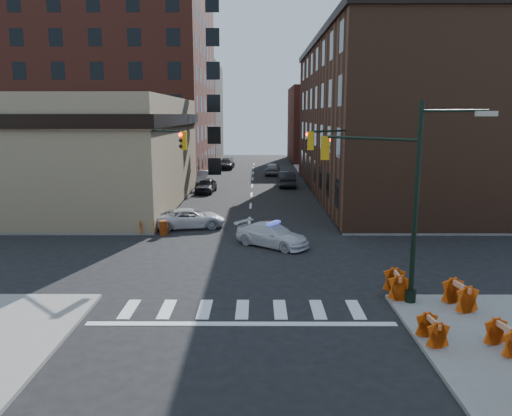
{
  "coord_description": "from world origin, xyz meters",
  "views": [
    {
      "loc": [
        0.61,
        -25.5,
        7.63
      ],
      "look_at": [
        0.51,
        3.34,
        2.2
      ],
      "focal_mm": 35.0,
      "sensor_mm": 36.0,
      "label": 1
    }
  ],
  "objects_px": {
    "parked_car_enear": "(286,179)",
    "barricade_se_a": "(397,285)",
    "pedestrian_b": "(76,213)",
    "barrel_bank": "(163,228)",
    "parked_car_wnear": "(206,186)",
    "pickup": "(190,218)",
    "pedestrian_a": "(131,219)",
    "police_car": "(272,235)",
    "barrel_road": "(269,229)",
    "barricade_nw_a": "(147,226)",
    "parked_car_wfar": "(203,177)"
  },
  "relations": [
    {
      "from": "parked_car_wnear",
      "to": "parked_car_enear",
      "type": "xyz_separation_m",
      "value": [
        8.19,
        4.26,
        0.1
      ]
    },
    {
      "from": "pedestrian_a",
      "to": "barrel_bank",
      "type": "bearing_deg",
      "value": 10.55
    },
    {
      "from": "police_car",
      "to": "pedestrian_b",
      "type": "xyz_separation_m",
      "value": [
        -13.32,
        4.95,
        0.3
      ]
    },
    {
      "from": "parked_car_wfar",
      "to": "barrel_bank",
      "type": "xyz_separation_m",
      "value": [
        0.06,
        -23.85,
        -0.26
      ]
    },
    {
      "from": "parked_car_enear",
      "to": "barricade_nw_a",
      "type": "relative_size",
      "value": 4.46
    },
    {
      "from": "pickup",
      "to": "parked_car_wfar",
      "type": "relative_size",
      "value": 1.07
    },
    {
      "from": "barrel_road",
      "to": "barricade_se_a",
      "type": "height_order",
      "value": "barricade_se_a"
    },
    {
      "from": "pickup",
      "to": "pedestrian_a",
      "type": "bearing_deg",
      "value": 103.13
    },
    {
      "from": "barrel_road",
      "to": "barricade_nw_a",
      "type": "bearing_deg",
      "value": 176.35
    },
    {
      "from": "parked_car_wfar",
      "to": "barrel_road",
      "type": "height_order",
      "value": "parked_car_wfar"
    },
    {
      "from": "pedestrian_a",
      "to": "parked_car_wfar",
      "type": "bearing_deg",
      "value": 105.96
    },
    {
      "from": "police_car",
      "to": "parked_car_wfar",
      "type": "relative_size",
      "value": 1.03
    },
    {
      "from": "parked_car_wnear",
      "to": "barrel_bank",
      "type": "distance_m",
      "value": 17.7
    },
    {
      "from": "pedestrian_a",
      "to": "barrel_road",
      "type": "relative_size",
      "value": 1.67
    },
    {
      "from": "pedestrian_b",
      "to": "barrel_bank",
      "type": "relative_size",
      "value": 1.72
    },
    {
      "from": "barrel_bank",
      "to": "barricade_nw_a",
      "type": "height_order",
      "value": "barricade_nw_a"
    },
    {
      "from": "barricade_nw_a",
      "to": "police_car",
      "type": "bearing_deg",
      "value": -31.34
    },
    {
      "from": "pickup",
      "to": "parked_car_wnear",
      "type": "distance_m",
      "value": 15.56
    },
    {
      "from": "barrel_road",
      "to": "pedestrian_b",
      "type": "bearing_deg",
      "value": 168.61
    },
    {
      "from": "parked_car_wfar",
      "to": "barricade_nw_a",
      "type": "xyz_separation_m",
      "value": [
        -1.0,
        -23.75,
        -0.17
      ]
    },
    {
      "from": "parked_car_enear",
      "to": "barricade_nw_a",
      "type": "distance_m",
      "value": 24.1
    },
    {
      "from": "parked_car_wfar",
      "to": "pedestrian_a",
      "type": "height_order",
      "value": "pedestrian_a"
    },
    {
      "from": "parked_car_enear",
      "to": "pedestrian_a",
      "type": "xyz_separation_m",
      "value": [
        -11.28,
        -21.53,
        0.16
      ]
    },
    {
      "from": "police_car",
      "to": "barricade_nw_a",
      "type": "xyz_separation_m",
      "value": [
        -7.96,
        2.8,
        -0.1
      ]
    },
    {
      "from": "pedestrian_b",
      "to": "barricade_nw_a",
      "type": "bearing_deg",
      "value": -23.24
    },
    {
      "from": "police_car",
      "to": "barrel_bank",
      "type": "relative_size",
      "value": 4.85
    },
    {
      "from": "parked_car_wfar",
      "to": "barrel_road",
      "type": "relative_size",
      "value": 4.52
    },
    {
      "from": "parked_car_enear",
      "to": "barricade_se_a",
      "type": "height_order",
      "value": "parked_car_enear"
    },
    {
      "from": "parked_car_wnear",
      "to": "pedestrian_a",
      "type": "height_order",
      "value": "pedestrian_a"
    },
    {
      "from": "police_car",
      "to": "parked_car_wnear",
      "type": "bearing_deg",
      "value": 52.75
    },
    {
      "from": "pedestrian_a",
      "to": "pedestrian_b",
      "type": "height_order",
      "value": "pedestrian_a"
    },
    {
      "from": "pickup",
      "to": "parked_car_wnear",
      "type": "xyz_separation_m",
      "value": [
        -0.5,
        15.56,
        0.05
      ]
    },
    {
      "from": "police_car",
      "to": "barrel_bank",
      "type": "height_order",
      "value": "police_car"
    },
    {
      "from": "police_car",
      "to": "barrel_road",
      "type": "bearing_deg",
      "value": 40.42
    },
    {
      "from": "police_car",
      "to": "pickup",
      "type": "height_order",
      "value": "police_car"
    },
    {
      "from": "parked_car_enear",
      "to": "barricade_nw_a",
      "type": "xyz_separation_m",
      "value": [
        -10.19,
        -21.83,
        -0.25
      ]
    },
    {
      "from": "parked_car_wnear",
      "to": "parked_car_enear",
      "type": "relative_size",
      "value": 0.84
    },
    {
      "from": "police_car",
      "to": "barricade_nw_a",
      "type": "height_order",
      "value": "police_car"
    },
    {
      "from": "barricade_se_a",
      "to": "parked_car_wfar",
      "type": "bearing_deg",
      "value": 22.4
    },
    {
      "from": "barricade_se_a",
      "to": "barricade_nw_a",
      "type": "bearing_deg",
      "value": 52.23
    },
    {
      "from": "parked_car_wnear",
      "to": "barricade_se_a",
      "type": "distance_m",
      "value": 30.96
    },
    {
      "from": "barrel_road",
      "to": "barricade_se_a",
      "type": "bearing_deg",
      "value": -64.94
    },
    {
      "from": "pickup",
      "to": "pedestrian_a",
      "type": "xyz_separation_m",
      "value": [
        -3.59,
        -1.72,
        0.31
      ]
    },
    {
      "from": "parked_car_wfar",
      "to": "barricade_nw_a",
      "type": "height_order",
      "value": "parked_car_wfar"
    },
    {
      "from": "pedestrian_b",
      "to": "barrel_road",
      "type": "bearing_deg",
      "value": -12.72
    },
    {
      "from": "parked_car_wfar",
      "to": "barricade_se_a",
      "type": "bearing_deg",
      "value": -64.83
    },
    {
      "from": "pedestrian_a",
      "to": "barricade_nw_a",
      "type": "bearing_deg",
      "value": 5.7
    },
    {
      "from": "police_car",
      "to": "barricade_nw_a",
      "type": "bearing_deg",
      "value": 107.08
    },
    {
      "from": "parked_car_enear",
      "to": "barrel_road",
      "type": "height_order",
      "value": "parked_car_enear"
    },
    {
      "from": "pedestrian_b",
      "to": "barricade_nw_a",
      "type": "xyz_separation_m",
      "value": [
        5.35,
        -2.15,
        -0.4
      ]
    }
  ]
}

